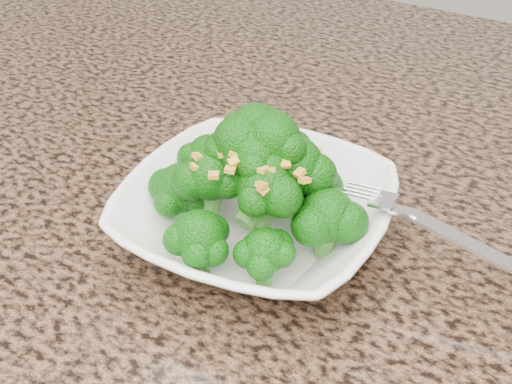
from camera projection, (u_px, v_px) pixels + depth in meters
The scene contains 5 objects.
granite_counter at pixel (225, 174), 0.64m from camera, with size 1.64×1.04×0.03m, color brown.
bowl at pixel (256, 216), 0.52m from camera, with size 0.21×0.21×0.05m, color white.
broccoli_pile at pixel (256, 148), 0.48m from camera, with size 0.19×0.19×0.08m, color #11620B, non-canonical shape.
garlic_topping at pixel (256, 99), 0.46m from camera, with size 0.11×0.11×0.01m, color gold, non-canonical shape.
fork at pixel (409, 213), 0.47m from camera, with size 0.18×0.03×0.01m, color silver, non-canonical shape.
Camera 1 is at (0.30, -0.14, 1.25)m, focal length 45.00 mm.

